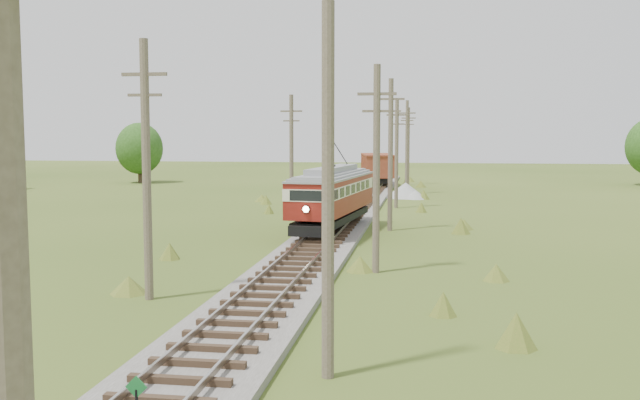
% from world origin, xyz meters
% --- Properties ---
extents(railbed_main, '(3.60, 96.00, 0.57)m').
position_xyz_m(railbed_main, '(0.00, 34.00, 0.19)').
color(railbed_main, '#605B54').
rests_on(railbed_main, ground).
extents(switch_marker, '(0.45, 0.06, 1.08)m').
position_xyz_m(switch_marker, '(-0.20, 1.50, 0.63)').
color(switch_marker, black).
rests_on(switch_marker, ground).
extents(streetcar, '(3.81, 11.12, 5.03)m').
position_xyz_m(streetcar, '(-0.00, 29.13, 2.40)').
color(streetcar, black).
rests_on(streetcar, ground).
extents(gondola, '(4.28, 9.42, 3.02)m').
position_xyz_m(gondola, '(0.00, 65.12, 2.19)').
color(gondola, black).
rests_on(gondola, ground).
extents(gravel_pile, '(3.79, 4.02, 1.38)m').
position_xyz_m(gravel_pile, '(3.60, 52.89, 0.64)').
color(gravel_pile, gray).
rests_on(gravel_pile, ground).
extents(utility_pole_r_1, '(0.30, 0.30, 8.80)m').
position_xyz_m(utility_pole_r_1, '(3.10, 5.00, 4.40)').
color(utility_pole_r_1, brown).
rests_on(utility_pole_r_1, ground).
extents(utility_pole_r_2, '(1.60, 0.30, 8.60)m').
position_xyz_m(utility_pole_r_2, '(3.30, 18.00, 4.42)').
color(utility_pole_r_2, brown).
rests_on(utility_pole_r_2, ground).
extents(utility_pole_r_3, '(1.60, 0.30, 9.00)m').
position_xyz_m(utility_pole_r_3, '(3.20, 31.00, 4.63)').
color(utility_pole_r_3, brown).
rests_on(utility_pole_r_3, ground).
extents(utility_pole_r_4, '(1.60, 0.30, 8.40)m').
position_xyz_m(utility_pole_r_4, '(3.00, 44.00, 4.32)').
color(utility_pole_r_4, brown).
rests_on(utility_pole_r_4, ground).
extents(utility_pole_r_5, '(1.60, 0.30, 8.90)m').
position_xyz_m(utility_pole_r_5, '(3.40, 57.00, 4.58)').
color(utility_pole_r_5, brown).
rests_on(utility_pole_r_5, ground).
extents(utility_pole_r_6, '(1.60, 0.30, 8.70)m').
position_xyz_m(utility_pole_r_6, '(3.20, 70.00, 4.47)').
color(utility_pole_r_6, brown).
rests_on(utility_pole_r_6, ground).
extents(utility_pole_l_a, '(1.60, 0.30, 9.00)m').
position_xyz_m(utility_pole_l_a, '(-4.20, 12.00, 4.63)').
color(utility_pole_l_a, brown).
rests_on(utility_pole_l_a, ground).
extents(utility_pole_l_b, '(1.60, 0.30, 8.60)m').
position_xyz_m(utility_pole_l_b, '(-4.50, 40.00, 4.42)').
color(utility_pole_l_b, brown).
rests_on(utility_pole_l_b, ground).
extents(tree_mid_a, '(5.46, 5.46, 7.03)m').
position_xyz_m(tree_mid_a, '(-28.00, 68.00, 4.02)').
color(tree_mid_a, '#38281C').
rests_on(tree_mid_a, ground).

